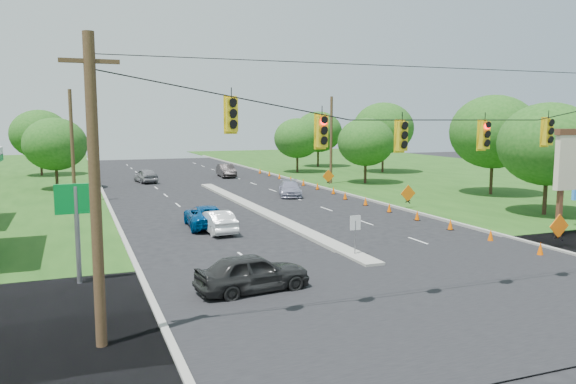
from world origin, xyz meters
name	(u,v)px	position (x,y,z in m)	size (l,w,h in m)	color
ground	(428,293)	(0.00, 0.00, 0.00)	(160.00, 160.00, 0.00)	black
cross_street	(428,293)	(0.00, 0.00, 0.00)	(160.00, 14.00, 0.02)	black
curb_left	(106,202)	(-10.10, 30.00, 0.00)	(0.25, 110.00, 0.16)	gray
curb_right	(331,190)	(10.10, 30.00, 0.00)	(0.25, 110.00, 0.16)	gray
median	(258,211)	(0.00, 21.00, 0.00)	(1.00, 34.00, 0.18)	gray
median_sign	(355,228)	(0.00, 6.00, 1.46)	(0.55, 0.06, 2.05)	gray
signal_span	(448,166)	(-0.05, -1.00, 4.97)	(25.60, 0.32, 9.00)	#422D1C
utility_pole_far_left	(72,147)	(-12.50, 30.00, 4.50)	(0.28, 0.28, 9.00)	#422D1C
utility_pole_far_right	(331,141)	(12.50, 35.00, 4.50)	(0.28, 0.28, 9.00)	#422D1C
cone_0	(540,249)	(8.60, 3.00, 0.35)	(0.32, 0.32, 0.70)	#F65900
cone_1	(491,235)	(8.60, 6.50, 0.35)	(0.32, 0.32, 0.70)	#F65900
cone_2	(450,224)	(8.60, 10.00, 0.35)	(0.32, 0.32, 0.70)	#F65900
cone_3	(417,215)	(8.60, 13.50, 0.35)	(0.32, 0.32, 0.70)	#F65900
cone_4	(389,208)	(8.60, 17.00, 0.35)	(0.32, 0.32, 0.70)	#F65900
cone_5	(366,201)	(8.60, 20.50, 0.35)	(0.32, 0.32, 0.70)	#F65900
cone_6	(345,195)	(8.60, 24.00, 0.35)	(0.32, 0.32, 0.70)	#F65900
cone_7	(333,190)	(9.20, 27.50, 0.35)	(0.32, 0.32, 0.70)	#F65900
cone_8	(317,186)	(9.20, 31.00, 0.35)	(0.32, 0.32, 0.70)	#F65900
cone_9	(303,182)	(9.20, 34.50, 0.35)	(0.32, 0.32, 0.70)	#F65900
cone_10	(291,179)	(9.20, 38.00, 0.35)	(0.32, 0.32, 0.70)	#F65900
cone_11	(279,176)	(9.20, 41.50, 0.35)	(0.32, 0.32, 0.70)	#F65900
cone_12	(269,173)	(9.20, 45.00, 0.35)	(0.32, 0.32, 0.70)	#F65900
cone_13	(260,171)	(9.20, 48.50, 0.35)	(0.32, 0.32, 0.70)	#F65900
work_sign_0	(559,227)	(10.80, 4.00, 1.09)	(1.27, 0.58, 1.37)	black
work_sign_1	(408,194)	(10.80, 18.00, 1.09)	(1.27, 0.58, 1.37)	black
work_sign_2	(328,177)	(10.80, 32.00, 1.09)	(1.27, 0.58, 1.37)	black
tree_5	(55,144)	(-14.00, 40.00, 4.34)	(5.88, 5.88, 6.86)	black
tree_6	(40,134)	(-16.00, 55.00, 4.96)	(6.72, 6.72, 7.84)	black
tree_7	(548,144)	(18.00, 12.00, 4.96)	(6.72, 6.72, 7.84)	black
tree_8	(493,132)	(22.00, 22.00, 5.58)	(7.56, 7.56, 8.82)	black
tree_9	(366,142)	(16.00, 34.00, 4.34)	(5.88, 5.88, 6.86)	black
tree_10	(383,128)	(24.00, 44.00, 5.58)	(7.56, 7.56, 8.82)	black
tree_11	(318,132)	(20.00, 55.00, 4.96)	(6.72, 6.72, 7.84)	black
tree_12	(297,138)	(14.00, 48.00, 4.34)	(5.88, 5.88, 6.86)	black
black_sedan	(253,273)	(-6.26, 2.56, 0.76)	(1.80, 4.46, 1.52)	black
white_sedan	(217,221)	(-4.77, 14.33, 0.66)	(1.40, 4.02, 1.32)	white
blue_pickup	(206,216)	(-5.00, 16.18, 0.69)	(2.29, 4.96, 1.38)	#014185
silver_car_far	(290,189)	(5.09, 27.69, 0.66)	(1.85, 4.54, 1.32)	#8B8AA3
silver_car_oncoming	(146,176)	(-5.34, 43.17, 0.74)	(1.75, 4.34, 1.48)	gray
dark_car_receding	(226,171)	(4.16, 45.78, 0.76)	(1.62, 4.64, 1.53)	#262222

